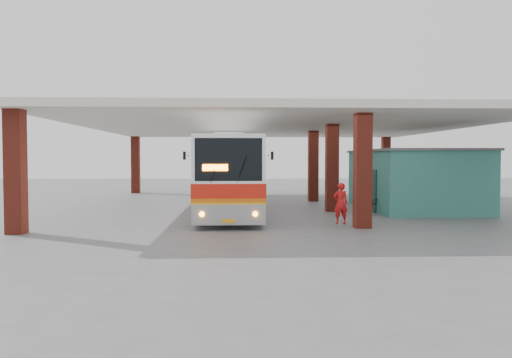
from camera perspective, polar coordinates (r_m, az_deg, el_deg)
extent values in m
plane|color=#515154|center=(21.95, 2.42, -4.55)|extent=(90.00, 90.00, 0.00)
cube|color=maroon|center=(19.34, 12.09, 0.93)|extent=(0.60, 0.60, 4.35)
cube|color=maroon|center=(25.19, 8.67, 1.27)|extent=(0.60, 0.60, 4.35)
cube|color=maroon|center=(31.10, 6.55, 1.47)|extent=(0.60, 0.60, 4.35)
cube|color=maroon|center=(19.31, -25.78, 0.75)|extent=(0.60, 0.60, 4.35)
cube|color=maroon|center=(39.47, -13.60, 1.59)|extent=(0.60, 0.60, 4.35)
cube|color=maroon|center=(40.49, 14.60, 1.60)|extent=(0.60, 0.60, 4.35)
cube|color=silver|center=(28.38, 2.34, 6.10)|extent=(21.00, 23.00, 0.30)
cube|color=#2D716F|center=(27.39, 17.54, -0.15)|extent=(5.00, 8.00, 3.00)
cube|color=#535353|center=(27.37, 17.58, 3.10)|extent=(5.20, 8.20, 0.12)
cube|color=#133430|center=(25.21, 13.30, -1.33)|extent=(0.08, 0.95, 2.10)
cube|color=black|center=(28.07, 11.66, 0.58)|extent=(0.08, 1.20, 1.00)
cube|color=black|center=(28.07, 11.60, 0.58)|extent=(0.04, 1.30, 1.10)
cube|color=white|center=(24.49, -3.09, 0.95)|extent=(2.80, 12.92, 3.01)
cube|color=white|center=(23.43, -3.11, 4.83)|extent=(1.32, 3.23, 0.27)
cube|color=#939398|center=(18.34, -3.14, -4.05)|extent=(2.71, 0.45, 0.75)
cube|color=red|center=(24.51, -3.09, -0.43)|extent=(2.84, 12.92, 0.54)
cube|color=#D75C0B|center=(24.53, -3.08, -1.22)|extent=(2.84, 12.92, 0.14)
cube|color=#EFA414|center=(24.54, -3.08, -1.51)|extent=(2.84, 12.92, 0.11)
cube|color=black|center=(18.08, -3.16, 2.24)|extent=(2.44, 0.12, 1.56)
cube|color=black|center=(25.38, -6.14, 2.20)|extent=(0.13, 9.67, 0.97)
cube|color=black|center=(25.37, -0.03, 2.21)|extent=(0.13, 9.67, 0.97)
cube|color=#FF5905|center=(18.03, -4.69, 1.31)|extent=(0.91, 0.06, 0.24)
sphere|color=orange|center=(18.15, -6.21, -4.03)|extent=(0.19, 0.19, 0.19)
sphere|color=orange|center=(18.14, -0.08, -4.02)|extent=(0.19, 0.19, 0.19)
cube|color=#EFA414|center=(18.14, -3.14, -4.81)|extent=(0.48, 0.03, 0.13)
cylinder|color=black|center=(20.12, -6.44, -3.65)|extent=(0.35, 1.08, 1.07)
cylinder|color=black|center=(20.11, 0.20, -3.64)|extent=(0.35, 1.08, 1.07)
cylinder|color=black|center=(28.35, -5.41, -1.92)|extent=(0.35, 1.08, 1.07)
cylinder|color=black|center=(28.34, -0.70, -1.91)|extent=(0.35, 1.08, 1.07)
cylinder|color=black|center=(29.74, -5.29, -1.72)|extent=(0.35, 1.08, 1.07)
cylinder|color=black|center=(29.73, -0.81, -1.71)|extent=(0.35, 1.08, 1.07)
imported|color=black|center=(24.50, 13.10, -2.72)|extent=(2.01, 1.07, 1.00)
imported|color=red|center=(20.42, 9.65, -2.75)|extent=(0.63, 0.44, 1.66)
cube|color=#B51323|center=(28.18, 11.66, -2.64)|extent=(0.50, 0.50, 0.06)
cube|color=#B51323|center=(28.26, 11.95, -2.12)|extent=(0.18, 0.38, 0.56)
cylinder|color=black|center=(27.98, 11.57, -2.93)|extent=(0.03, 0.03, 0.19)
cylinder|color=black|center=(28.15, 12.11, -2.90)|extent=(0.03, 0.03, 0.19)
cylinder|color=black|center=(28.24, 11.21, -2.87)|extent=(0.03, 0.03, 0.19)
cylinder|color=black|center=(28.41, 11.75, -2.85)|extent=(0.03, 0.03, 0.19)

